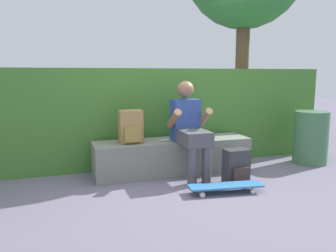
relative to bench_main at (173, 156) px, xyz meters
name	(u,v)px	position (x,y,z in m)	size (l,w,h in m)	color
ground_plane	(184,182)	(0.00, -0.41, -0.21)	(24.00, 24.00, 0.00)	slate
bench_main	(173,156)	(0.00, 0.00, 0.00)	(2.02, 0.49, 0.43)	slate
person_skater	(189,126)	(0.14, -0.22, 0.42)	(0.49, 0.62, 1.18)	#2D4793
skateboard_near_person	(226,186)	(0.28, -0.91, -0.14)	(0.82, 0.31, 0.09)	teal
backpack_on_bench	(131,127)	(-0.55, -0.01, 0.41)	(0.28, 0.23, 0.40)	#A37A47
backpack_on_ground	(236,167)	(0.56, -0.64, -0.02)	(0.28, 0.23, 0.40)	#333338
hedge_row	(127,116)	(-0.44, 0.72, 0.45)	(5.89, 0.78, 1.34)	#3E742D
trash_bin	(311,137)	(2.00, -0.20, 0.16)	(0.47, 0.47, 0.74)	#3D6B47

